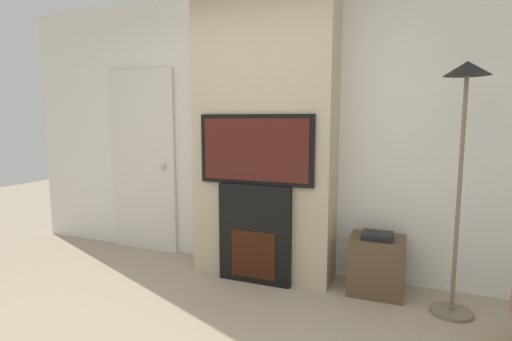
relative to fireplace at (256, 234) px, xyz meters
The scene contains 7 objects.
wall_back 1.01m from the fireplace, 90.00° to the left, with size 6.00×0.06×2.70m.
chimney_breast 0.93m from the fireplace, 90.00° to the left, with size 1.30×0.41×2.70m.
fireplace is the anchor object (origin of this frame).
television 0.76m from the fireplace, 90.00° to the right, with size 1.06×0.07×0.62m.
floor_lamp 1.88m from the fireplace, ahead, with size 0.31×0.31×1.87m.
media_stand 1.07m from the fireplace, ahead, with size 0.45×0.37×0.53m.
entry_door 1.66m from the fireplace, 165.65° to the left, with size 0.84×0.09×2.00m.
Camera 1 is at (1.31, -1.64, 1.47)m, focal length 28.00 mm.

